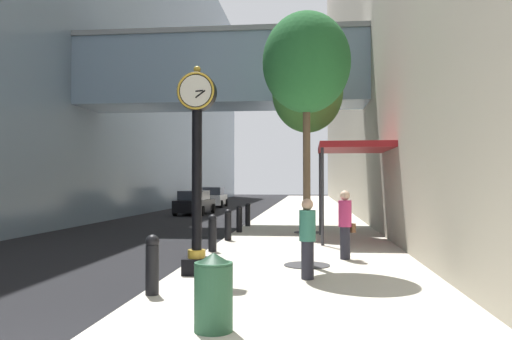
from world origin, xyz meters
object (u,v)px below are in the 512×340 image
Objects in this scene: street_tree_mid_near at (307,93)px; pedestrian_walking at (345,223)px; bollard_fourth at (228,224)px; pedestrian_by_clock at (307,236)px; bollard_fifth at (239,218)px; car_black_mid at (195,203)px; car_white_near at (214,197)px; trash_bin at (213,291)px; street_tree_near at (306,64)px; bollard_sixth at (248,214)px; bollard_nearest at (152,263)px; street_clock at (197,159)px; bollard_third at (212,232)px.

street_tree_mid_near is 8.32m from pedestrian_walking.
pedestrian_by_clock is at bearing -67.75° from bollard_fourth.
car_black_mid is (-4.75, 12.81, 0.07)m from bollard_fifth.
car_white_near is 0.92× the size of car_black_mid.
bollard_fourth is 16.33m from car_black_mid.
trash_bin is (1.50, -10.48, -0.02)m from bollard_fourth.
street_tree_mid_near reaches higher than street_tree_near.
bollard_sixth is 0.23× the size of car_black_mid.
car_white_near reaches higher than bollard_nearest.
bollard_fourth is 1.02× the size of trash_bin.
car_black_mid is (-8.46, 19.50, -0.31)m from pedestrian_walking.
pedestrian_by_clock is 0.39× the size of car_white_near.
street_clock is 3.63m from street_tree_near.
bollard_nearest is 5.62m from bollard_third.
street_clock reaches higher than bollard_third.
bollard_third is 19.03m from car_black_mid.
bollard_nearest and bollard_fourth have the same top height.
bollard_nearest is at bearing -90.00° from bollard_fifth.
car_white_near is (-8.09, 30.60, -4.17)m from street_tree_near.
car_white_near is at bearing 104.10° from pedestrian_by_clock.
street_clock is at bearing -104.28° from street_tree_mid_near.
car_black_mid is (-6.25, 26.10, 0.09)m from trash_bin.
bollard_fifth is (-0.34, 9.20, -1.94)m from street_clock.
bollard_nearest is (-0.34, -2.05, -1.94)m from street_clock.
pedestrian_by_clock is 33.30m from car_white_near.
trash_bin is (-1.22, -13.45, -5.03)m from street_tree_mid_near.
car_white_near reaches higher than bollard_sixth.
bollard_third is at bearing -90.00° from bollard_fourth.
bollard_fourth is 10.59m from trash_bin.
street_tree_near is at bearing 77.43° from trash_bin.
car_white_near is at bearing 105.05° from bollard_sixth.
bollard_third is 0.17× the size of street_tree_near.
street_tree_near is 22.33m from car_black_mid.
street_tree_mid_near is 1.55× the size of car_black_mid.
street_clock is 4.26× the size of bollard_sixth.
pedestrian_walking is (3.71, -6.69, 0.39)m from bollard_fifth.
bollard_nearest and bollard_sixth have the same top height.
trash_bin is at bearing -83.58° from bollard_fifth.
bollard_sixth is at bearing -74.95° from car_white_near.
bollard_third is 1.02× the size of trash_bin.
bollard_sixth reaches higher than trash_bin.
street_tree_near reaches higher than car_white_near.
street_tree_mid_near reaches higher than street_clock.
pedestrian_by_clock is at bearing -54.81° from bollard_third.
bollard_fourth and bollard_fifth have the same top height.
bollard_fifth is 7.66m from pedestrian_walking.
trash_bin is at bearing -76.54° from car_black_mid.
street_clock is 4.26× the size of bollard_third.
bollard_third is at bearing 141.24° from street_tree_near.
bollard_nearest is 1.00× the size of bollard_sixth.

